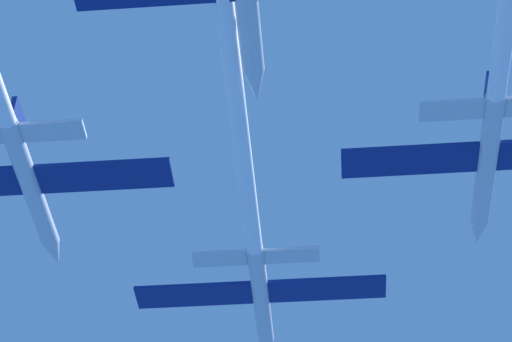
{
  "coord_description": "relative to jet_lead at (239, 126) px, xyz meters",
  "views": [
    {
      "loc": [
        3.89,
        -67.91,
        -48.78
      ],
      "look_at": [
        -0.17,
        -15.83,
        0.24
      ],
      "focal_mm": 69.58,
      "sensor_mm": 36.0,
      "label": 1
    }
  ],
  "objects": [
    {
      "name": "jet_lead",
      "position": [
        0.0,
        0.0,
        0.0
      ],
      "size": [
        20.96,
        69.05,
        3.47
      ],
      "color": "silver"
    }
  ]
}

